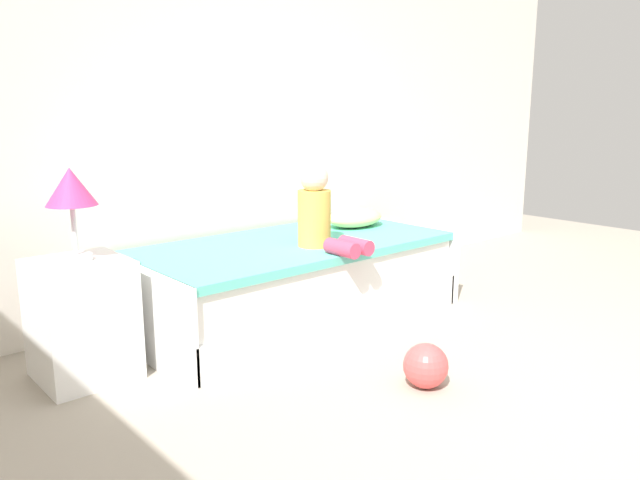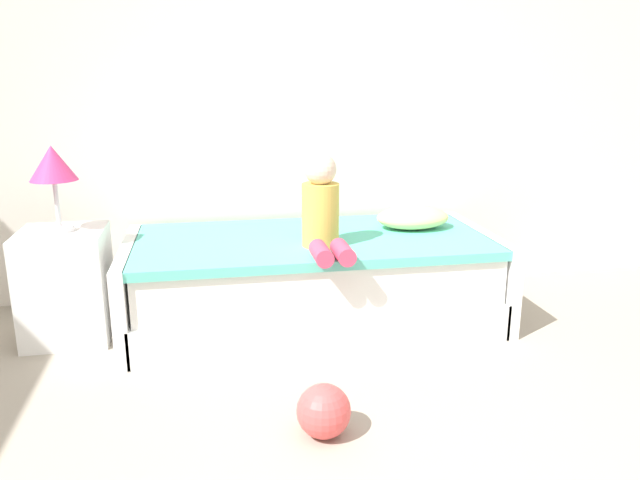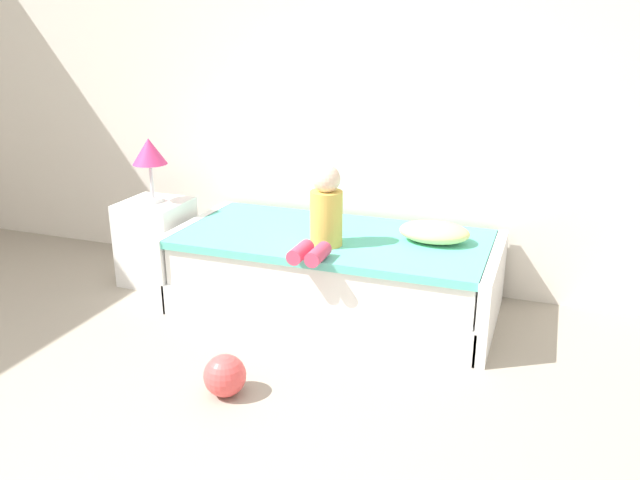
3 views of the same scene
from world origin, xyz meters
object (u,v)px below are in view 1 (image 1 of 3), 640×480
at_px(table_lamp, 71,192).
at_px(pillow, 355,218).
at_px(child_figure, 320,214).
at_px(toy_ball, 426,366).
at_px(nightstand, 82,319).
at_px(bed, 294,280).

distance_m(table_lamp, pillow, 2.02).
bearing_deg(child_figure, toy_ball, -100.43).
distance_m(nightstand, table_lamp, 0.64).
distance_m(nightstand, pillow, 2.00).
relative_size(bed, pillow, 4.80).
relative_size(bed, nightstand, 3.52).
bearing_deg(toy_ball, child_figure, 79.57).
relative_size(bed, child_figure, 4.14).
relative_size(child_figure, toy_ball, 2.33).
bearing_deg(pillow, toy_ball, -121.25).
height_order(nightstand, toy_ball, nightstand).
bearing_deg(bed, child_figure, -85.34).
bearing_deg(pillow, bed, -171.01).
relative_size(child_figure, pillow, 1.16).
distance_m(bed, toy_ball, 1.23).
bearing_deg(nightstand, table_lamp, 90.00).
bearing_deg(bed, toy_ball, -97.62).
distance_m(child_figure, pillow, 0.71).
distance_m(bed, table_lamp, 1.52).
bearing_deg(table_lamp, nightstand, -90.00).
height_order(pillow, toy_ball, pillow).
height_order(bed, child_figure, child_figure).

